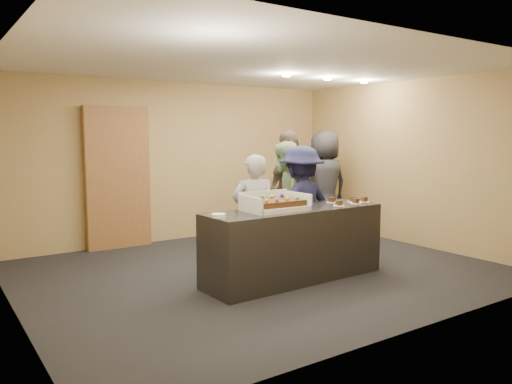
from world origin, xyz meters
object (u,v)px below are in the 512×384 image
(person_server_grey, at_px, (254,215))
(plate_stack, at_px, (218,216))
(serving_counter, at_px, (294,244))
(person_navy_man, at_px, (301,206))
(storage_cabinet, at_px, (118,178))
(sheet_cake, at_px, (275,203))
(person_dark_suit, at_px, (325,184))
(person_sage_man, at_px, (284,200))
(cake_box, at_px, (274,206))
(person_brown_extra, at_px, (290,190))

(person_server_grey, bearing_deg, plate_stack, 52.40)
(serving_counter, height_order, person_navy_man, person_navy_man)
(storage_cabinet, distance_m, sheet_cake, 3.13)
(storage_cabinet, relative_size, person_dark_suit, 1.19)
(person_sage_man, bearing_deg, cake_box, 16.08)
(plate_stack, height_order, person_dark_suit, person_dark_suit)
(plate_stack, bearing_deg, person_navy_man, 19.13)
(plate_stack, relative_size, person_brown_extra, 0.09)
(serving_counter, xyz_separation_m, cake_box, (-0.30, 0.03, 0.50))
(plate_stack, bearing_deg, person_brown_extra, 34.38)
(sheet_cake, height_order, person_brown_extra, person_brown_extra)
(person_server_grey, xyz_separation_m, person_dark_suit, (2.40, 1.33, 0.16))
(person_sage_man, bearing_deg, person_navy_man, 55.64)
(sheet_cake, distance_m, plate_stack, 0.83)
(person_dark_suit, bearing_deg, person_brown_extra, 24.17)
(sheet_cake, xyz_separation_m, person_navy_man, (0.83, 0.51, -0.17))
(serving_counter, xyz_separation_m, sheet_cake, (-0.30, 0.00, 0.55))
(person_navy_man, height_order, person_dark_suit, person_dark_suit)
(person_server_grey, xyz_separation_m, person_brown_extra, (1.33, 0.96, 0.16))
(storage_cabinet, bearing_deg, cake_box, -72.76)
(plate_stack, bearing_deg, person_sage_man, 30.79)
(person_navy_man, bearing_deg, sheet_cake, 28.14)
(person_dark_suit, bearing_deg, person_navy_man, 43.87)
(storage_cabinet, bearing_deg, person_server_grey, -70.28)
(cake_box, distance_m, person_sage_man, 1.25)
(serving_counter, xyz_separation_m, storage_cabinet, (-1.22, 2.99, 0.68))
(serving_counter, height_order, cake_box, cake_box)
(sheet_cake, relative_size, person_sage_man, 0.37)
(serving_counter, height_order, storage_cabinet, storage_cabinet)
(sheet_cake, relative_size, person_navy_man, 0.38)
(cake_box, distance_m, person_brown_extra, 1.91)
(person_sage_man, xyz_separation_m, person_dark_suit, (1.54, 0.84, 0.09))
(person_server_grey, bearing_deg, person_dark_suit, -130.58)
(plate_stack, height_order, person_server_grey, person_server_grey)
(plate_stack, distance_m, person_brown_extra, 2.59)
(plate_stack, relative_size, person_dark_suit, 0.09)
(cake_box, distance_m, person_navy_man, 0.97)
(person_sage_man, height_order, person_dark_suit, person_dark_suit)
(sheet_cake, bearing_deg, serving_counter, -0.00)
(sheet_cake, distance_m, person_brown_extra, 1.93)
(serving_counter, height_order, sheet_cake, sheet_cake)
(person_server_grey, height_order, person_navy_man, person_navy_man)
(cake_box, distance_m, plate_stack, 0.82)
(plate_stack, distance_m, person_navy_man, 1.75)
(cake_box, relative_size, person_sage_man, 0.43)
(person_navy_man, bearing_deg, serving_counter, 40.63)
(person_server_grey, distance_m, person_sage_man, 0.99)
(storage_cabinet, xyz_separation_m, sheet_cake, (0.92, -2.99, -0.13))
(sheet_cake, height_order, person_navy_man, person_navy_man)
(plate_stack, bearing_deg, serving_counter, 2.92)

